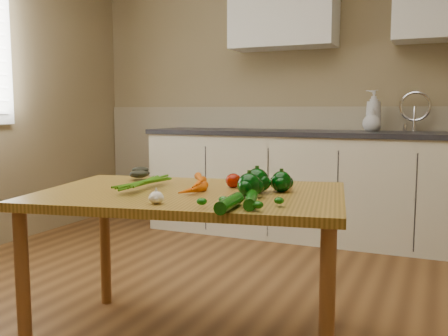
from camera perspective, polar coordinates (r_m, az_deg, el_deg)
name	(u,v)px	position (r m, az deg, el deg)	size (l,w,h in m)	color
room	(168,72)	(2.40, -6.38, 10.80)	(4.04, 5.04, 2.64)	brown
counter_run	(312,183)	(4.25, 10.06, -1.75)	(2.84, 0.64, 1.14)	beige
upper_cabinets	(357,0)	(4.36, 14.94, 18.05)	(2.15, 0.35, 0.70)	silver
table	(191,209)	(2.24, -3.76, -4.67)	(1.47, 1.09, 0.71)	#A77F30
soap_bottle_a	(373,111)	(4.27, 16.72, 6.31)	(0.13, 0.13, 0.33)	silver
soap_bottle_b	(372,119)	(4.26, 16.56, 5.41)	(0.09, 0.09, 0.20)	silver
soap_bottle_c	(372,120)	(4.19, 16.52, 5.30)	(0.14, 0.14, 0.18)	silver
carrot_bunch	(181,183)	(2.24, -4.92, -1.76)	(0.25, 0.19, 0.07)	#E45D05
leafy_greens	(138,171)	(2.58, -9.85, -0.39)	(0.19, 0.17, 0.09)	black
garlic_bulb	(156,198)	(1.94, -7.75, -3.37)	(0.06, 0.06, 0.05)	white
pepper_a	(257,181)	(2.17, 3.78, -1.48)	(0.11, 0.11, 0.11)	black
pepper_b	(281,182)	(2.21, 6.57, -1.57)	(0.09, 0.09, 0.09)	black
pepper_c	(249,186)	(2.06, 2.89, -2.01)	(0.10, 0.10, 0.10)	black
tomato_a	(233,181)	(2.31, 1.09, -1.45)	(0.07, 0.07, 0.07)	#831002
tomato_b	(254,180)	(2.35, 3.44, -1.39)	(0.07, 0.07, 0.06)	#D96A05
tomato_c	(286,182)	(2.31, 7.08, -1.64)	(0.06, 0.06, 0.06)	#D96A05
zucchini_a	(251,200)	(1.88, 3.10, -3.68)	(0.05, 0.05, 0.21)	#0A4807
zucchini_b	(229,203)	(1.81, 0.62, -4.03)	(0.05, 0.05, 0.21)	#0A4807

